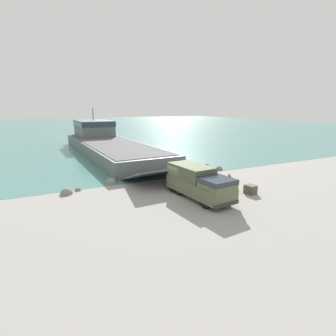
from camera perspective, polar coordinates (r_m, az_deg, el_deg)
name	(u,v)px	position (r m, az deg, el deg)	size (l,w,h in m)	color
ground_plane	(177,191)	(25.20, 1.93, -4.95)	(240.00, 240.00, 0.00)	gray
water_surface	(69,127)	(116.24, -20.80, 8.44)	(240.00, 180.00, 0.01)	#477F7A
landing_craft	(106,141)	(48.50, -13.44, 5.65)	(10.30, 39.26, 7.55)	#56605B
military_truck	(199,182)	(22.96, 6.74, -3.06)	(3.11, 7.17, 2.75)	#566042
soldier_on_ramp	(229,181)	(25.62, 13.12, -2.75)	(0.50, 0.43, 1.67)	#4C4738
moored_boat_a	(99,129)	(92.22, -14.71, 8.25)	(2.60, 5.88, 1.96)	#B7BABF
cargo_crate	(250,189)	(25.41, 17.50, -4.46)	(0.81, 0.97, 0.81)	#4C4738
shoreline_rock_a	(67,194)	(26.01, -21.21, -5.28)	(1.12, 1.12, 1.12)	gray
shoreline_rock_b	(78,191)	(26.66, -18.98, -4.66)	(0.61, 0.61, 0.61)	gray
shoreline_rock_c	(219,170)	(34.18, 11.03, -0.34)	(0.94, 0.94, 0.94)	gray
shoreline_rock_d	(111,183)	(28.31, -12.23, -3.21)	(1.14, 1.14, 1.14)	gray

